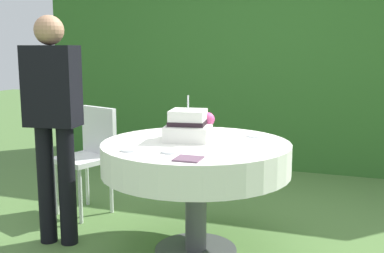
{
  "coord_description": "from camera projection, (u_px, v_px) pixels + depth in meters",
  "views": [
    {
      "loc": [
        0.99,
        -2.86,
        1.38
      ],
      "look_at": [
        -0.04,
        0.03,
        0.87
      ],
      "focal_mm": 43.71,
      "sensor_mm": 36.0,
      "label": 1
    }
  ],
  "objects": [
    {
      "name": "serving_plate_far",
      "position": [
        255.0,
        136.0,
        3.29
      ],
      "size": [
        0.11,
        0.11,
        0.01
      ],
      "primitive_type": "cylinder",
      "color": "white",
      "rests_on": "cake_table"
    },
    {
      "name": "serving_plate_left",
      "position": [
        170.0,
        152.0,
        2.78
      ],
      "size": [
        0.11,
        0.11,
        0.01
      ],
      "primitive_type": "cylinder",
      "color": "white",
      "rests_on": "cake_table"
    },
    {
      "name": "foliage_hedge",
      "position": [
        269.0,
        61.0,
        5.45
      ],
      "size": [
        5.54,
        0.52,
        2.47
      ],
      "primitive_type": "cube",
      "color": "#336628",
      "rests_on": "ground_plane"
    },
    {
      "name": "garden_chair",
      "position": [
        90.0,
        149.0,
        3.93
      ],
      "size": [
        0.51,
        0.51,
        0.89
      ],
      "color": "white",
      "rests_on": "ground_plane"
    },
    {
      "name": "serving_plate_near",
      "position": [
        130.0,
        150.0,
        2.83
      ],
      "size": [
        0.12,
        0.12,
        0.01
      ],
      "primitive_type": "cylinder",
      "color": "white",
      "rests_on": "cake_table"
    },
    {
      "name": "wedding_cake",
      "position": [
        189.0,
        126.0,
        3.15
      ],
      "size": [
        0.34,
        0.35,
        0.31
      ],
      "color": "white",
      "rests_on": "cake_table"
    },
    {
      "name": "napkin_stack",
      "position": [
        188.0,
        159.0,
        2.61
      ],
      "size": [
        0.15,
        0.15,
        0.01
      ],
      "primitive_type": "cube",
      "rotation": [
        0.0,
        0.0,
        0.02
      ],
      "color": "#6B4C60",
      "rests_on": "cake_table"
    },
    {
      "name": "cake_table",
      "position": [
        196.0,
        159.0,
        3.11
      ],
      "size": [
        1.25,
        1.25,
        0.77
      ],
      "color": "#4C4C51",
      "rests_on": "ground_plane"
    },
    {
      "name": "ground_plane",
      "position": [
        196.0,
        251.0,
        3.22
      ],
      "size": [
        20.0,
        20.0,
        0.0
      ],
      "primitive_type": "plane",
      "color": "#547A3D"
    },
    {
      "name": "standing_person",
      "position": [
        53.0,
        115.0,
        3.21
      ],
      "size": [
        0.38,
        0.25,
        1.6
      ],
      "color": "black",
      "rests_on": "ground_plane"
    }
  ]
}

